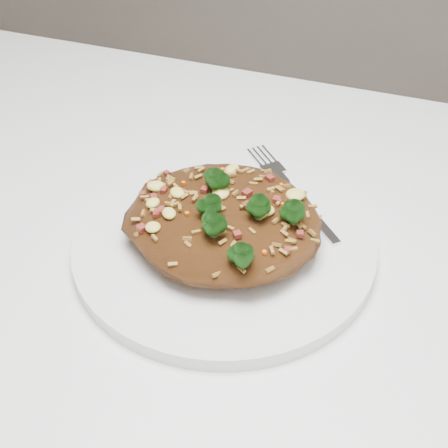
{
  "coord_description": "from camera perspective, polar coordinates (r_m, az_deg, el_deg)",
  "views": [
    {
      "loc": [
        0.16,
        -0.31,
        1.13
      ],
      "look_at": [
        0.03,
        0.07,
        0.78
      ],
      "focal_mm": 50.0,
      "sensor_mm": 36.0,
      "label": 1
    }
  ],
  "objects": [
    {
      "name": "fried_rice",
      "position": [
        0.53,
        0.06,
        0.95
      ],
      "size": [
        0.17,
        0.16,
        0.06
      ],
      "color": "brown",
      "rests_on": "plate"
    },
    {
      "name": "plate",
      "position": [
        0.55,
        0.0,
        -1.72
      ],
      "size": [
        0.27,
        0.27,
        0.01
      ],
      "primitive_type": "cylinder",
      "color": "white",
      "rests_on": "dining_table"
    },
    {
      "name": "fork",
      "position": [
        0.6,
        6.61,
        2.57
      ],
      "size": [
        0.12,
        0.13,
        0.0
      ],
      "rotation": [
        0.0,
        0.0,
        -0.81
      ],
      "color": "silver",
      "rests_on": "plate"
    },
    {
      "name": "dining_table",
      "position": [
        0.59,
        -4.77,
        -12.5
      ],
      "size": [
        1.2,
        0.8,
        0.75
      ],
      "color": "white",
      "rests_on": "ground"
    }
  ]
}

